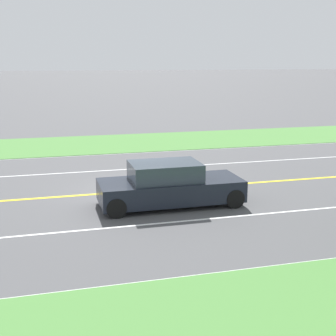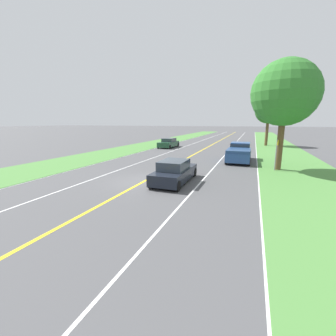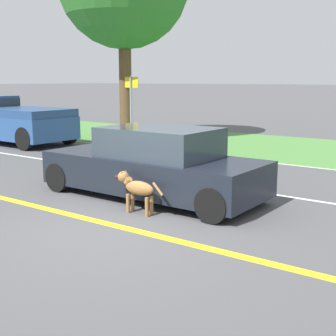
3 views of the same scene
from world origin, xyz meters
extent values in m
plane|color=#4C4C4F|center=(0.00, 0.00, 0.00)|extent=(400.00, 400.00, 0.00)
cube|color=yellow|center=(0.00, 0.00, 0.00)|extent=(0.18, 160.00, 0.01)
cube|color=white|center=(7.00, 0.00, 0.00)|extent=(0.14, 160.00, 0.01)
cube|color=white|center=(-7.00, 0.00, 0.00)|extent=(0.14, 160.00, 0.01)
cube|color=white|center=(3.50, 0.00, 0.00)|extent=(0.10, 160.00, 0.01)
cube|color=white|center=(-3.50, 0.00, 0.00)|extent=(0.10, 160.00, 0.01)
cube|color=#4C843D|center=(-10.00, 0.00, 0.01)|extent=(6.00, 160.00, 0.03)
cube|color=black|center=(1.88, 0.69, 0.51)|extent=(1.79, 4.59, 0.68)
cube|color=#2D3842|center=(1.88, 0.51, 1.14)|extent=(1.54, 2.20, 0.58)
cylinder|color=black|center=(2.69, 2.59, 0.30)|extent=(0.22, 0.61, 0.61)
cylinder|color=black|center=(2.69, -1.21, 0.30)|extent=(0.22, 0.61, 0.61)
cylinder|color=black|center=(1.08, 2.59, 0.30)|extent=(0.22, 0.61, 0.61)
cylinder|color=black|center=(1.08, -1.21, 0.30)|extent=(0.22, 0.61, 0.61)
ellipsoid|color=olive|center=(0.77, 0.11, 0.47)|extent=(0.21, 0.61, 0.25)
cylinder|color=olive|center=(0.84, 0.33, 0.17)|extent=(0.07, 0.07, 0.34)
cylinder|color=olive|center=(0.84, -0.10, 0.17)|extent=(0.07, 0.07, 0.34)
cylinder|color=olive|center=(0.70, 0.32, 0.17)|extent=(0.07, 0.07, 0.34)
cylinder|color=olive|center=(0.71, -0.10, 0.17)|extent=(0.07, 0.07, 0.34)
cylinder|color=olive|center=(0.77, 0.37, 0.57)|extent=(0.13, 0.17, 0.16)
sphere|color=olive|center=(0.77, 0.48, 0.63)|extent=(0.21, 0.21, 0.21)
ellipsoid|color=#331E14|center=(0.76, 0.62, 0.61)|extent=(0.10, 0.10, 0.08)
cone|color=brown|center=(0.82, 0.47, 0.71)|extent=(0.07, 0.07, 0.09)
cone|color=brown|center=(0.71, 0.47, 0.71)|extent=(0.07, 0.07, 0.09)
cylinder|color=olive|center=(0.78, -0.29, 0.51)|extent=(0.05, 0.23, 0.23)
camera|label=1|loc=(15.91, -3.15, 4.61)|focal=50.00mm
camera|label=2|loc=(6.43, -12.60, 3.78)|focal=24.00mm
camera|label=3|loc=(-5.40, -5.02, 2.36)|focal=50.00mm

